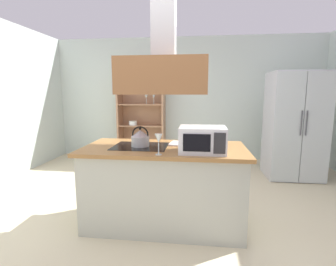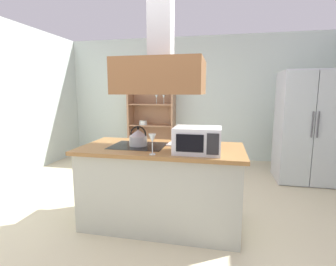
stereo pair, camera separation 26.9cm
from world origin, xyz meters
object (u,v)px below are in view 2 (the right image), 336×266
(cutting_board, at_px, (183,144))
(microwave, at_px, (197,140))
(kettle, at_px, (138,138))
(refrigerator, at_px, (306,127))
(wine_glass_on_counter, at_px, (152,139))
(dish_cabinet, at_px, (152,121))

(cutting_board, relative_size, microwave, 0.74)
(kettle, height_order, microwave, microwave)
(refrigerator, bearing_deg, cutting_board, -136.26)
(refrigerator, xyz_separation_m, wine_glass_on_counter, (-2.04, -2.25, 0.13))
(cutting_board, height_order, wine_glass_on_counter, wine_glass_on_counter)
(kettle, height_order, wine_glass_on_counter, kettle)
(kettle, relative_size, microwave, 0.49)
(dish_cabinet, relative_size, cutting_board, 5.56)
(wine_glass_on_counter, bearing_deg, kettle, 126.22)
(kettle, bearing_deg, cutting_board, 17.60)
(cutting_board, bearing_deg, wine_glass_on_counter, -113.83)
(refrigerator, distance_m, dish_cabinet, 3.10)
(refrigerator, height_order, cutting_board, refrigerator)
(kettle, bearing_deg, microwave, -16.59)
(cutting_board, height_order, microwave, microwave)
(microwave, height_order, wine_glass_on_counter, microwave)
(refrigerator, height_order, wine_glass_on_counter, refrigerator)
(dish_cabinet, height_order, wine_glass_on_counter, dish_cabinet)
(microwave, bearing_deg, wine_glass_on_counter, -159.57)
(refrigerator, xyz_separation_m, dish_cabinet, (-2.94, 0.99, -0.08))
(microwave, xyz_separation_m, wine_glass_on_counter, (-0.42, -0.16, 0.02))
(kettle, relative_size, wine_glass_on_counter, 1.09)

